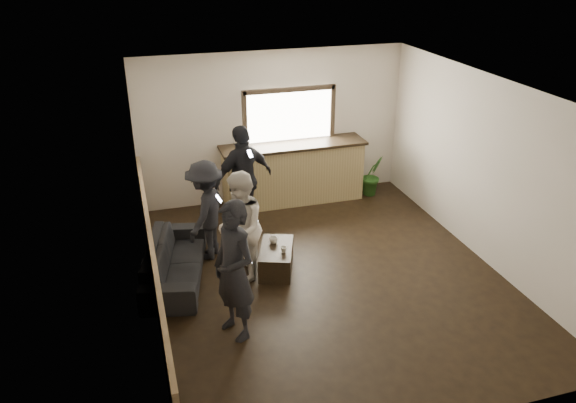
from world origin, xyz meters
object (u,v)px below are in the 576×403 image
object	(u,v)px
cup_a	(273,240)
person_d	(244,179)
person_a	(234,271)
person_b	(240,228)
person_c	(206,210)
cup_b	(284,250)
coffee_table	(276,258)
bar_counter	(293,169)
potted_plant	(372,175)
sofa	(175,261)

from	to	relation	value
cup_a	person_d	distance (m)	1.41
person_a	person_b	size ratio (longest dim) A/B	1.10
person_a	person_d	world-z (taller)	person_d
person_b	person_c	xyz separation A→B (m)	(-0.37, 0.77, -0.03)
cup_a	cup_b	xyz separation A→B (m)	(0.07, -0.31, -0.01)
coffee_table	person_b	xyz separation A→B (m)	(-0.54, -0.07, 0.64)
bar_counter	person_b	world-z (taller)	bar_counter
cup_b	potted_plant	xyz separation A→B (m)	(2.46, 2.30, -0.02)
person_d	person_c	bearing A→B (deg)	25.21
coffee_table	person_c	size ratio (longest dim) A/B	0.53
bar_counter	sofa	world-z (taller)	bar_counter
cup_a	person_c	size ratio (longest dim) A/B	0.08
person_b	sofa	bearing A→B (deg)	-95.65
bar_counter	potted_plant	bearing A→B (deg)	-5.76
cup_b	person_a	xyz separation A→B (m)	(-0.96, -1.15, 0.49)
person_a	person_b	bearing A→B (deg)	139.37
cup_a	person_c	world-z (taller)	person_c
bar_counter	cup_b	world-z (taller)	bar_counter
sofa	potted_plant	xyz separation A→B (m)	(4.01, 1.94, 0.11)
cup_b	potted_plant	size ratio (longest dim) A/B	0.12
sofa	person_a	xyz separation A→B (m)	(0.59, -1.52, 0.63)
potted_plant	bar_counter	bearing A→B (deg)	174.24
bar_counter	person_d	size ratio (longest dim) A/B	1.46
potted_plant	person_c	world-z (taller)	person_c
cup_b	potted_plant	bearing A→B (deg)	43.14
bar_counter	cup_b	bearing A→B (deg)	-110.06
coffee_table	cup_b	xyz separation A→B (m)	(0.07, -0.16, 0.23)
bar_counter	coffee_table	distance (m)	2.54
bar_counter	coffee_table	xyz separation A→B (m)	(-0.97, -2.30, -0.45)
bar_counter	person_d	distance (m)	1.44
coffee_table	potted_plant	size ratio (longest dim) A/B	1.06
person_c	person_d	world-z (taller)	person_d
potted_plant	person_a	xyz separation A→B (m)	(-3.42, -3.46, 0.52)
sofa	person_c	xyz separation A→B (m)	(0.57, 0.50, 0.51)
bar_counter	sofa	distance (m)	3.24
bar_counter	person_c	distance (m)	2.48
bar_counter	cup_b	size ratio (longest dim) A/B	28.60
sofa	cup_b	distance (m)	1.60
sofa	cup_b	size ratio (longest dim) A/B	20.81
bar_counter	person_c	xyz separation A→B (m)	(-1.88, -1.60, 0.15)
person_a	person_b	world-z (taller)	person_a
coffee_table	person_b	bearing A→B (deg)	-172.80
person_d	cup_a	bearing A→B (deg)	77.14
cup_a	person_d	size ratio (longest dim) A/B	0.07
bar_counter	person_b	bearing A→B (deg)	-122.55
bar_counter	sofa	bearing A→B (deg)	-139.43
cup_a	person_c	xyz separation A→B (m)	(-0.91, 0.56, 0.37)
cup_a	person_b	bearing A→B (deg)	-158.39
coffee_table	cup_a	world-z (taller)	cup_a
person_a	person_c	xyz separation A→B (m)	(-0.03, 2.01, -0.12)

